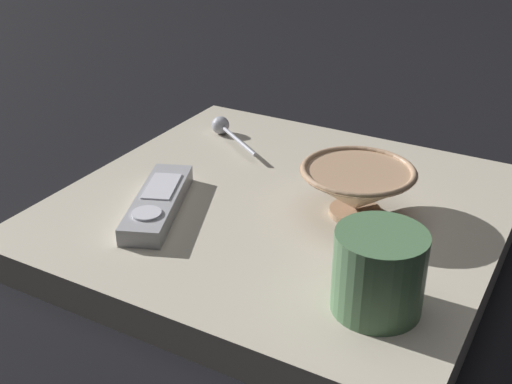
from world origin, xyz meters
name	(u,v)px	position (x,y,z in m)	size (l,w,h in m)	color
ground_plane	(280,231)	(0.00, 0.00, 0.00)	(6.00, 6.00, 0.00)	black
table	(281,216)	(0.00, 0.00, 0.02)	(0.56, 0.54, 0.04)	#B7AD99
cereal_bowl	(357,188)	(0.10, 0.02, 0.08)	(0.15, 0.15, 0.07)	tan
coffee_mug	(379,272)	(0.19, -0.15, 0.09)	(0.09, 0.09, 0.09)	#4C724C
teaspoon	(223,127)	(-0.19, 0.16, 0.06)	(0.12, 0.09, 0.03)	#A3A5B2
tv_remote_near	(158,203)	(-0.13, -0.10, 0.06)	(0.12, 0.19, 0.03)	#9E9EA3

